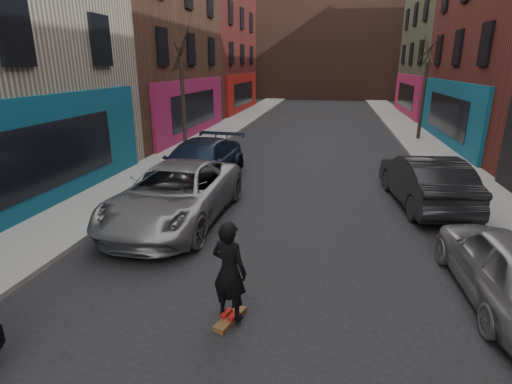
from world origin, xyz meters
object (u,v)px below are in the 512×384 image
at_px(parked_left_far, 175,194).
at_px(skateboarder, 229,271).
at_px(skateboard, 230,319).
at_px(tree_left_far, 182,85).
at_px(parked_right_end, 425,180).
at_px(parked_left_end, 199,164).
at_px(tree_right_far, 425,79).

distance_m(parked_left_far, skateboarder, 5.17).
xyz_separation_m(skateboard, skateboarder, (0.00, 0.00, 0.96)).
relative_size(tree_left_far, parked_right_end, 1.30).
bearing_deg(parked_left_end, parked_right_end, -1.53).
bearing_deg(tree_right_far, parked_left_end, -131.28).
height_order(tree_right_far, skateboard, tree_right_far).
bearing_deg(parked_left_end, tree_right_far, 52.66).
relative_size(parked_left_far, skateboard, 7.36).
xyz_separation_m(tree_left_far, parked_left_far, (3.00, -8.84, -2.56)).
bearing_deg(skateboard, tree_right_far, 89.20).
bearing_deg(tree_right_far, tree_left_far, -154.18).
xyz_separation_m(tree_left_far, parked_left_end, (2.50, -5.28, -2.56)).
bearing_deg(tree_left_far, skateboarder, -66.59).
bearing_deg(parked_left_end, parked_left_far, -78.06).
bearing_deg(skateboarder, tree_left_far, -48.25).
relative_size(parked_right_end, skateboard, 6.24).
height_order(tree_right_far, skateboarder, tree_right_far).
bearing_deg(parked_left_far, skateboard, -57.17).
distance_m(parked_right_end, skateboarder, 8.55).
bearing_deg(parked_right_end, skateboard, 50.10).
xyz_separation_m(parked_left_end, skateboarder, (3.23, -7.95, 0.18)).
relative_size(parked_left_end, parked_right_end, 1.14).
bearing_deg(parked_right_end, tree_left_far, -37.48).
xyz_separation_m(tree_right_far, parked_right_end, (-2.06, -12.03, -2.71)).
bearing_deg(tree_left_far, parked_left_end, -64.67).
relative_size(tree_left_far, skateboarder, 3.58).
distance_m(skateboard, skateboarder, 0.96).
bearing_deg(tree_left_far, skateboard, -66.59).
xyz_separation_m(parked_right_end, skateboard, (-4.61, -7.20, -0.77)).
bearing_deg(skateboard, tree_left_far, 131.75).
xyz_separation_m(tree_left_far, tree_right_far, (12.40, 6.00, 0.15)).
distance_m(tree_right_far, parked_left_end, 15.25).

